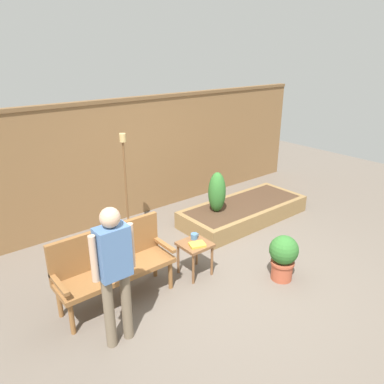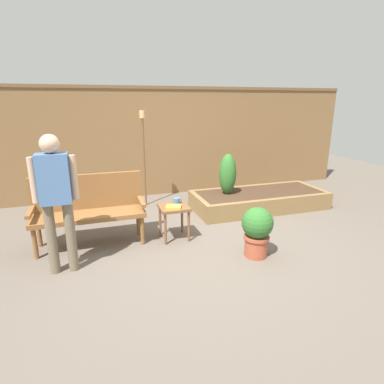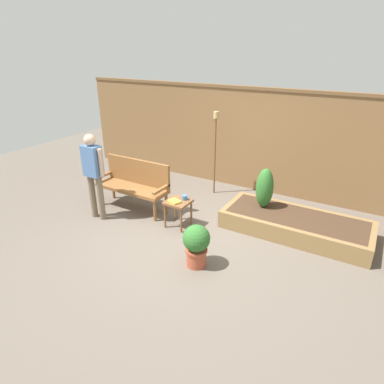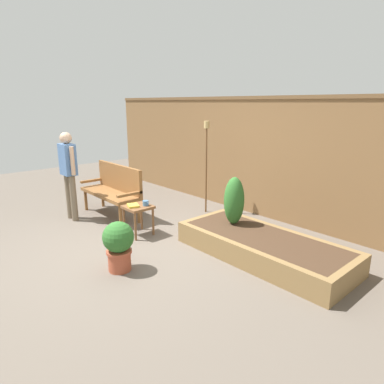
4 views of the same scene
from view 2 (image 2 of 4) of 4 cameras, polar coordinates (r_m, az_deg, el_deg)
name	(u,v)px [view 2 (image 2 of 4)]	position (r m, az deg, el deg)	size (l,w,h in m)	color
ground_plane	(203,245)	(4.32, 2.03, -9.57)	(14.00, 14.00, 0.00)	#60564C
fence_back	(160,142)	(6.44, -5.91, 9.12)	(8.40, 0.14, 2.16)	brown
garden_bench	(89,205)	(4.42, -18.29, -2.24)	(1.44, 0.48, 0.94)	brown
side_table	(174,212)	(4.38, -3.31, -3.60)	(0.40, 0.40, 0.48)	brown
cup_on_table	(177,201)	(4.45, -2.79, -1.60)	(0.13, 0.10, 0.08)	teal
book_on_table	(174,207)	(4.28, -3.37, -2.70)	(0.20, 0.16, 0.03)	gold
potted_boxwood	(257,229)	(3.97, 11.75, -6.64)	(0.39, 0.39, 0.64)	#A84C33
raised_planter_bed	(259,200)	(5.84, 12.08, -1.37)	(2.40, 1.00, 0.30)	olive
shrub_near_bench	(228,174)	(5.50, 6.50, 3.25)	(0.30, 0.30, 0.71)	brown
tiki_torch	(143,142)	(5.71, -8.82, 8.98)	(0.10, 0.10, 1.72)	brown
person_by_bench	(56,193)	(3.66, -23.55, -0.18)	(0.47, 0.20, 1.56)	#70604C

